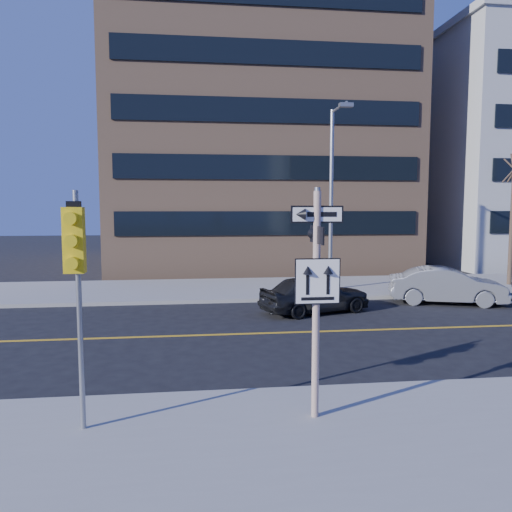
{
  "coord_description": "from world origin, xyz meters",
  "views": [
    {
      "loc": [
        -2.1,
        -10.9,
        3.88
      ],
      "look_at": [
        -0.26,
        4.0,
        2.4
      ],
      "focal_mm": 35.0,
      "sensor_mm": 36.0,
      "label": 1
    }
  ],
  "objects": [
    {
      "name": "building_brick",
      "position": [
        2.0,
        25.0,
        9.0
      ],
      "size": [
        18.0,
        18.0,
        18.0
      ],
      "primitive_type": "cube",
      "color": "#A87E5D",
      "rests_on": "ground"
    },
    {
      "name": "ground",
      "position": [
        0.0,
        0.0,
        0.0
      ],
      "size": [
        120.0,
        120.0,
        0.0
      ],
      "primitive_type": "plane",
      "color": "black",
      "rests_on": "ground"
    },
    {
      "name": "streetlight_a",
      "position": [
        4.0,
        10.76,
        4.76
      ],
      "size": [
        0.55,
        2.25,
        8.0
      ],
      "color": "gray",
      "rests_on": "far_sidewalk"
    },
    {
      "name": "parked_car_b",
      "position": [
        7.94,
        7.8,
        0.73
      ],
      "size": [
        2.87,
        4.72,
        1.47
      ],
      "primitive_type": "imported",
      "rotation": [
        0.0,
        0.0,
        1.25
      ],
      "color": "slate",
      "rests_on": "ground"
    },
    {
      "name": "sign_pole",
      "position": [
        0.0,
        -2.51,
        2.44
      ],
      "size": [
        0.92,
        0.92,
        4.06
      ],
      "color": "white",
      "rests_on": "near_sidewalk"
    },
    {
      "name": "traffic_signal",
      "position": [
        -4.0,
        -2.66,
        3.03
      ],
      "size": [
        0.32,
        0.45,
        4.0
      ],
      "color": "gray",
      "rests_on": "near_sidewalk"
    },
    {
      "name": "parked_car_a",
      "position": [
        2.26,
        6.79,
        0.7
      ],
      "size": [
        2.85,
        4.42,
        1.4
      ],
      "primitive_type": "imported",
      "rotation": [
        0.0,
        0.0,
        1.89
      ],
      "color": "black",
      "rests_on": "ground"
    }
  ]
}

